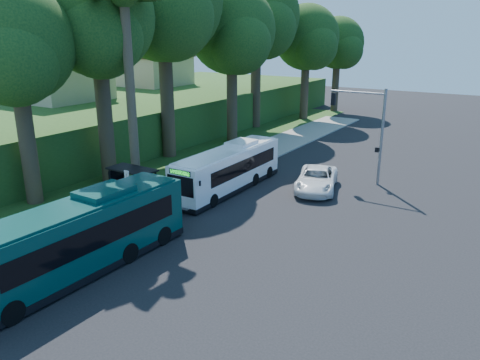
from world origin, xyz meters
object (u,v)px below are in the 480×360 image
Objects in this scene: teal_bus at (75,238)px; white_bus at (229,168)px; pickup at (317,179)px; bus_shelter at (132,179)px.

white_bus is at bearing 94.51° from teal_bus.
white_bus is 1.89× the size of pickup.
bus_shelter is 12.78m from pickup.
teal_bus is (0.86, -13.90, 0.21)m from white_bus.
teal_bus reaches higher than bus_shelter.
white_bus reaches higher than bus_shelter.
bus_shelter is at bearing 119.71° from teal_bus.
white_bus is 0.88× the size of teal_bus.
teal_bus reaches higher than pickup.
teal_bus is 17.72m from pickup.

